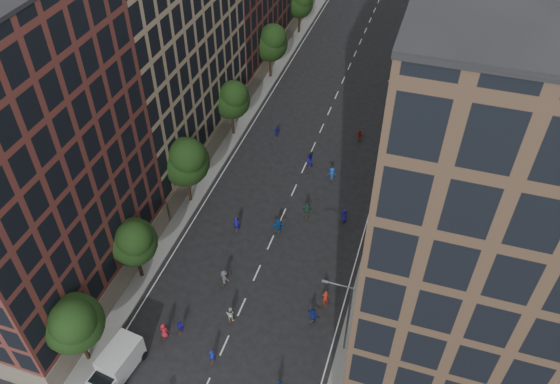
{
  "coord_description": "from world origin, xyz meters",
  "views": [
    {
      "loc": [
        13.34,
        -15.86,
        44.45
      ],
      "look_at": [
        -0.85,
        28.58,
        2.0
      ],
      "focal_mm": 35.0,
      "sensor_mm": 36.0,
      "label": 1
    }
  ],
  "objects_px": {
    "streetlamp_near": "(346,315)",
    "streetlamp_far": "(402,110)",
    "cargo_van": "(117,363)",
    "skater_1": "(212,356)"
  },
  "relations": [
    {
      "from": "streetlamp_near",
      "to": "streetlamp_far",
      "type": "xyz_separation_m",
      "value": [
        0.0,
        33.0,
        0.0
      ]
    },
    {
      "from": "cargo_van",
      "to": "skater_1",
      "type": "xyz_separation_m",
      "value": [
        7.37,
        3.56,
        -0.68
      ]
    },
    {
      "from": "cargo_van",
      "to": "streetlamp_near",
      "type": "bearing_deg",
      "value": 32.14
    },
    {
      "from": "streetlamp_far",
      "to": "cargo_van",
      "type": "distance_m",
      "value": 45.3
    },
    {
      "from": "streetlamp_near",
      "to": "skater_1",
      "type": "bearing_deg",
      "value": -156.11
    },
    {
      "from": "cargo_van",
      "to": "skater_1",
      "type": "distance_m",
      "value": 8.21
    },
    {
      "from": "streetlamp_near",
      "to": "skater_1",
      "type": "xyz_separation_m",
      "value": [
        -10.78,
        -4.78,
        -4.37
      ]
    },
    {
      "from": "streetlamp_near",
      "to": "streetlamp_far",
      "type": "bearing_deg",
      "value": 90.0
    },
    {
      "from": "streetlamp_far",
      "to": "streetlamp_near",
      "type": "bearing_deg",
      "value": -90.0
    },
    {
      "from": "streetlamp_far",
      "to": "cargo_van",
      "type": "height_order",
      "value": "streetlamp_far"
    }
  ]
}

